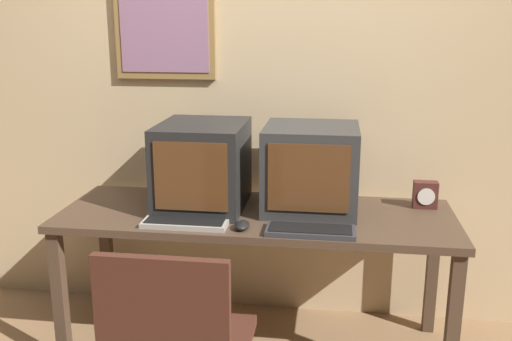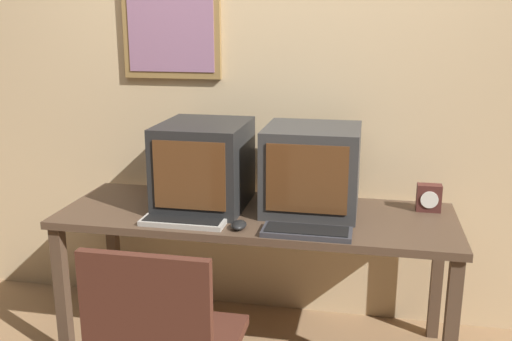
# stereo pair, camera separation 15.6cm
# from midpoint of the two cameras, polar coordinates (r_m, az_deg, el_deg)

# --- Properties ---
(wall_back) EXTENTS (8.00, 0.08, 2.60)m
(wall_back) POSITION_cam_midpoint_polar(r_m,az_deg,el_deg) (3.03, 3.12, 9.09)
(wall_back) COLOR #D1B284
(wall_back) RESTS_ON ground_plane
(desk) EXTENTS (1.87, 0.66, 0.72)m
(desk) POSITION_cam_midpoint_polar(r_m,az_deg,el_deg) (2.75, 1.64, -5.71)
(desk) COLOR #4C3828
(desk) RESTS_ON ground_plane
(monitor_left) EXTENTS (0.41, 0.48, 0.41)m
(monitor_left) POSITION_cam_midpoint_polar(r_m,az_deg,el_deg) (2.77, -3.58, 0.57)
(monitor_left) COLOR black
(monitor_left) RESTS_ON desk
(monitor_right) EXTENTS (0.44, 0.44, 0.41)m
(monitor_right) POSITION_cam_midpoint_polar(r_m,az_deg,el_deg) (2.72, 7.23, 0.15)
(monitor_right) COLOR #333333
(monitor_right) RESTS_ON desk
(keyboard_main) EXTENTS (0.38, 0.16, 0.03)m
(keyboard_main) POSITION_cam_midpoint_polar(r_m,az_deg,el_deg) (2.58, -5.50, -5.04)
(keyboard_main) COLOR #A8A399
(keyboard_main) RESTS_ON desk
(keyboard_side) EXTENTS (0.38, 0.15, 0.03)m
(keyboard_side) POSITION_cam_midpoint_polar(r_m,az_deg,el_deg) (2.46, 6.93, -6.12)
(keyboard_side) COLOR #333338
(keyboard_side) RESTS_ON desk
(mouse_near_keyboard) EXTENTS (0.07, 0.10, 0.03)m
(mouse_near_keyboard) POSITION_cam_midpoint_polar(r_m,az_deg,el_deg) (2.51, 0.05, -5.49)
(mouse_near_keyboard) COLOR black
(mouse_near_keyboard) RESTS_ON desk
(desk_clock) EXTENTS (0.11, 0.07, 0.13)m
(desk_clock) POSITION_cam_midpoint_polar(r_m,az_deg,el_deg) (2.87, 18.41, -2.62)
(desk_clock) COLOR #4C231E
(desk_clock) RESTS_ON desk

